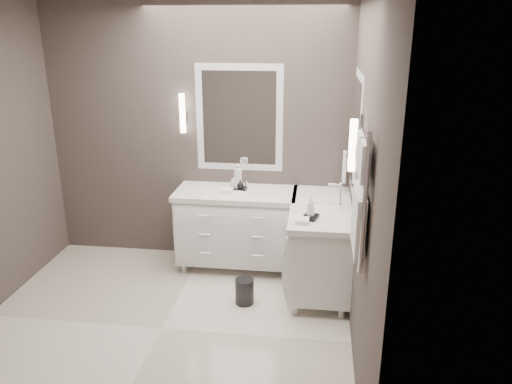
# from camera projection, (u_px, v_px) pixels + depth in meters

# --- Properties ---
(floor) EXTENTS (3.20, 3.00, 0.01)m
(floor) POSITION_uv_depth(u_px,v_px,m) (162.00, 329.00, 4.27)
(floor) COLOR silver
(floor) RESTS_ON ground
(wall_back) EXTENTS (3.20, 0.01, 2.70)m
(wall_back) POSITION_uv_depth(u_px,v_px,m) (198.00, 136.00, 5.25)
(wall_back) COLOR #443A36
(wall_back) RESTS_ON floor
(wall_front) EXTENTS (3.20, 0.01, 2.70)m
(wall_front) POSITION_uv_depth(u_px,v_px,m) (51.00, 269.00, 2.42)
(wall_front) COLOR #443A36
(wall_front) RESTS_ON floor
(wall_right) EXTENTS (0.01, 3.00, 2.70)m
(wall_right) POSITION_uv_depth(u_px,v_px,m) (363.00, 186.00, 3.64)
(wall_right) COLOR #443A36
(wall_right) RESTS_ON floor
(vanity_back) EXTENTS (1.24, 0.59, 0.97)m
(vanity_back) POSITION_uv_depth(u_px,v_px,m) (236.00, 224.00, 5.21)
(vanity_back) COLOR white
(vanity_back) RESTS_ON floor
(vanity_right) EXTENTS (0.59, 1.24, 0.97)m
(vanity_right) POSITION_uv_depth(u_px,v_px,m) (320.00, 241.00, 4.80)
(vanity_right) COLOR white
(vanity_right) RESTS_ON floor
(mirror_back) EXTENTS (0.90, 0.02, 1.10)m
(mirror_back) POSITION_uv_depth(u_px,v_px,m) (239.00, 118.00, 5.11)
(mirror_back) COLOR white
(mirror_back) RESTS_ON wall_back
(mirror_right) EXTENTS (0.02, 0.90, 1.10)m
(mirror_right) POSITION_uv_depth(u_px,v_px,m) (356.00, 136.00, 4.33)
(mirror_right) COLOR white
(mirror_right) RESTS_ON wall_right
(sconce_back) EXTENTS (0.06, 0.06, 0.40)m
(sconce_back) POSITION_uv_depth(u_px,v_px,m) (182.00, 114.00, 5.11)
(sconce_back) COLOR white
(sconce_back) RESTS_ON wall_back
(sconce_right) EXTENTS (0.06, 0.06, 0.40)m
(sconce_right) POSITION_uv_depth(u_px,v_px,m) (353.00, 146.00, 3.78)
(sconce_right) COLOR white
(sconce_right) RESTS_ON wall_right
(towel_bar_corner) EXTENTS (0.03, 0.22, 0.30)m
(towel_bar_corner) POSITION_uv_depth(u_px,v_px,m) (344.00, 166.00, 5.00)
(towel_bar_corner) COLOR white
(towel_bar_corner) RESTS_ON wall_right
(towel_ladder) EXTENTS (0.06, 0.58, 0.90)m
(towel_ladder) POSITION_uv_depth(u_px,v_px,m) (360.00, 199.00, 3.26)
(towel_ladder) COLOR white
(towel_ladder) RESTS_ON wall_right
(waste_bin) EXTENTS (0.23, 0.23, 0.24)m
(waste_bin) POSITION_uv_depth(u_px,v_px,m) (245.00, 291.00, 4.62)
(waste_bin) COLOR black
(waste_bin) RESTS_ON floor
(amenity_tray_back) EXTENTS (0.17, 0.13, 0.03)m
(amenity_tray_back) POSITION_uv_depth(u_px,v_px,m) (238.00, 189.00, 5.12)
(amenity_tray_back) COLOR black
(amenity_tray_back) RESTS_ON vanity_back
(amenity_tray_right) EXTENTS (0.16, 0.19, 0.02)m
(amenity_tray_right) POSITION_uv_depth(u_px,v_px,m) (310.00, 217.00, 4.38)
(amenity_tray_right) COLOR black
(amenity_tray_right) RESTS_ON vanity_right
(water_bottle) EXTENTS (0.10, 0.10, 0.22)m
(water_bottle) POSITION_uv_depth(u_px,v_px,m) (238.00, 179.00, 5.09)
(water_bottle) COLOR silver
(water_bottle) RESTS_ON vanity_back
(soap_bottle_a) EXTENTS (0.08, 0.08, 0.14)m
(soap_bottle_a) POSITION_uv_depth(u_px,v_px,m) (235.00, 181.00, 5.12)
(soap_bottle_a) COLOR white
(soap_bottle_a) RESTS_ON amenity_tray_back
(soap_bottle_b) EXTENTS (0.08, 0.08, 0.09)m
(soap_bottle_b) POSITION_uv_depth(u_px,v_px,m) (240.00, 184.00, 5.07)
(soap_bottle_b) COLOR black
(soap_bottle_b) RESTS_ON amenity_tray_back
(soap_bottle_c) EXTENTS (0.08, 0.08, 0.18)m
(soap_bottle_c) POSITION_uv_depth(u_px,v_px,m) (311.00, 206.00, 4.35)
(soap_bottle_c) COLOR white
(soap_bottle_c) RESTS_ON amenity_tray_right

